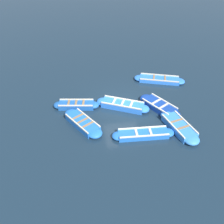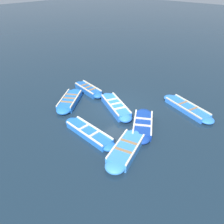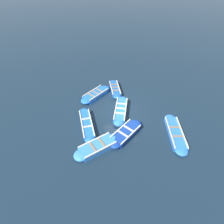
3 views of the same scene
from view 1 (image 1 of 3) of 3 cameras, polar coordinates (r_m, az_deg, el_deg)
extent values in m
plane|color=#162838|center=(17.72, 2.33, 1.02)|extent=(120.00, 120.00, 0.00)
cube|color=blue|center=(20.75, 10.25, 6.95)|extent=(1.77, 3.14, 0.29)
ellipsoid|color=blue|center=(20.86, 14.37, 6.50)|extent=(1.08, 1.10, 0.29)
ellipsoid|color=blue|center=(20.75, 6.10, 7.37)|extent=(1.08, 1.10, 0.29)
cube|color=beige|center=(21.03, 10.33, 7.96)|extent=(0.94, 2.83, 0.07)
cube|color=beige|center=(20.29, 10.28, 6.78)|extent=(0.94, 2.83, 0.07)
cube|color=olive|center=(20.69, 11.48, 7.22)|extent=(0.83, 0.38, 0.04)
cube|color=olive|center=(20.65, 9.12, 7.47)|extent=(0.83, 0.38, 0.04)
cube|color=blue|center=(16.24, -6.41, -2.41)|extent=(2.55, 2.13, 0.37)
ellipsoid|color=blue|center=(15.50, -3.79, -4.60)|extent=(1.26, 1.25, 0.37)
ellipsoid|color=blue|center=(17.04, -8.77, -0.42)|extent=(1.26, 1.25, 0.37)
cube|color=beige|center=(16.29, -5.19, -1.16)|extent=(2.02, 1.36, 0.07)
cube|color=beige|center=(15.92, -7.76, -2.49)|extent=(2.02, 1.36, 0.07)
cube|color=olive|center=(15.78, -5.37, -2.76)|extent=(0.58, 0.79, 0.04)
cube|color=olive|center=(16.11, -6.46, -1.86)|extent=(0.58, 0.79, 0.04)
cube|color=olive|center=(16.45, -7.50, -0.99)|extent=(0.58, 0.79, 0.04)
cube|color=blue|center=(17.58, 2.32, 1.48)|extent=(1.97, 2.92, 0.40)
ellipsoid|color=blue|center=(17.36, 6.79, 0.68)|extent=(1.09, 1.10, 0.40)
ellipsoid|color=blue|center=(17.90, -2.02, 2.26)|extent=(1.09, 1.10, 0.40)
cube|color=beige|center=(17.76, 2.68, 2.83)|extent=(1.22, 2.53, 0.07)
cube|color=beige|center=(17.13, 1.99, 1.35)|extent=(1.22, 2.53, 0.07)
cube|color=beige|center=(17.34, 4.24, 1.72)|extent=(0.76, 0.45, 0.04)
cube|color=beige|center=(17.45, 2.34, 2.06)|extent=(0.76, 0.45, 0.04)
cube|color=beige|center=(17.57, 0.46, 2.39)|extent=(0.76, 0.45, 0.04)
cube|color=#1E59AD|center=(17.77, -7.78, 1.50)|extent=(1.09, 2.41, 0.36)
ellipsoid|color=#1E59AD|center=(17.65, -4.04, 1.52)|extent=(0.81, 0.83, 0.36)
ellipsoid|color=#1E59AD|center=(17.96, -11.45, 1.49)|extent=(0.81, 0.83, 0.36)
cube|color=beige|center=(17.92, -7.72, 2.73)|extent=(0.39, 2.27, 0.07)
cube|color=beige|center=(17.36, -7.96, 1.39)|extent=(0.39, 2.27, 0.07)
cube|color=olive|center=(17.59, -6.24, 2.04)|extent=(0.70, 0.23, 0.04)
cube|color=olive|center=(17.65, -7.83, 2.03)|extent=(0.70, 0.23, 0.04)
cube|color=olive|center=(17.72, -9.42, 2.02)|extent=(0.70, 0.23, 0.04)
cube|color=blue|center=(15.54, 6.81, -4.82)|extent=(0.90, 2.97, 0.32)
ellipsoid|color=blue|center=(15.88, 12.03, -4.39)|extent=(0.76, 0.78, 0.32)
ellipsoid|color=blue|center=(15.32, 1.39, -5.23)|extent=(0.76, 0.78, 0.32)
cube|color=silver|center=(15.66, 6.61, -3.41)|extent=(0.18, 2.89, 0.07)
cube|color=silver|center=(15.15, 7.12, -5.20)|extent=(0.18, 2.89, 0.07)
cube|color=beige|center=(15.50, 8.37, -4.21)|extent=(0.71, 0.17, 0.04)
cube|color=beige|center=(15.34, 5.33, -4.45)|extent=(0.71, 0.17, 0.04)
cube|color=navy|center=(17.77, 10.28, 1.23)|extent=(2.50, 2.10, 0.38)
ellipsoid|color=navy|center=(17.24, 13.16, -0.54)|extent=(1.31, 1.30, 0.38)
ellipsoid|color=navy|center=(18.35, 7.58, 2.89)|extent=(1.31, 1.30, 0.38)
cube|color=silver|center=(17.94, 11.34, 2.38)|extent=(1.96, 1.29, 0.07)
cube|color=silver|center=(17.33, 9.36, 1.23)|extent=(1.96, 1.29, 0.07)
cube|color=beige|center=(17.48, 11.16, 1.29)|extent=(0.60, 0.82, 0.04)
cube|color=beige|center=(17.80, 9.57, 2.26)|extent=(0.60, 0.82, 0.04)
cube|color=#3884E0|center=(16.37, 14.38, -3.13)|extent=(2.57, 1.64, 0.39)
ellipsoid|color=#3884E0|center=(15.73, 16.86, -5.71)|extent=(1.19, 1.17, 0.39)
ellipsoid|color=#3884E0|center=(17.07, 12.10, -0.75)|extent=(1.19, 1.17, 0.39)
cube|color=silver|center=(16.48, 15.82, -2.07)|extent=(2.26, 0.72, 0.07)
cube|color=silver|center=(15.98, 13.14, -2.97)|extent=(2.26, 0.72, 0.07)
cube|color=olive|center=(16.05, 15.19, -3.26)|extent=(0.38, 0.90, 0.04)
cube|color=olive|center=(16.43, 13.83, -1.86)|extent=(0.38, 0.90, 0.04)
camera|label=2|loc=(12.05, 53.69, 6.24)|focal=35.00mm
camera|label=3|loc=(16.26, 48.22, 23.14)|focal=28.00mm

